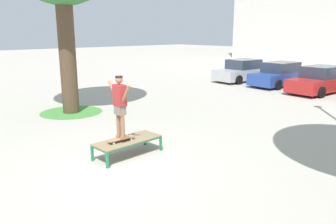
{
  "coord_description": "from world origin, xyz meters",
  "views": [
    {
      "loc": [
        6.67,
        -4.43,
        3.35
      ],
      "look_at": [
        -0.53,
        2.08,
        1.0
      ],
      "focal_mm": 35.53,
      "sensor_mm": 36.0,
      "label": 1
    }
  ],
  "objects_px": {
    "skater": "(120,103)",
    "car_silver": "(242,71)",
    "skate_box": "(128,141)",
    "car_red": "(320,81)",
    "car_blue": "(279,75)",
    "skateboard": "(121,139)"
  },
  "relations": [
    {
      "from": "skater",
      "to": "car_silver",
      "type": "distance_m",
      "value": 15.82
    },
    {
      "from": "skate_box",
      "to": "car_red",
      "type": "bearing_deg",
      "value": 93.28
    },
    {
      "from": "skate_box",
      "to": "car_silver",
      "type": "height_order",
      "value": "car_silver"
    },
    {
      "from": "skater",
      "to": "car_blue",
      "type": "bearing_deg",
      "value": 104.03
    },
    {
      "from": "skateboard",
      "to": "car_red",
      "type": "bearing_deg",
      "value": 93.26
    },
    {
      "from": "skater",
      "to": "car_red",
      "type": "distance_m",
      "value": 13.93
    },
    {
      "from": "skateboard",
      "to": "car_silver",
      "type": "height_order",
      "value": "car_silver"
    },
    {
      "from": "skateboard",
      "to": "car_red",
      "type": "distance_m",
      "value": 13.9
    },
    {
      "from": "car_silver",
      "to": "car_blue",
      "type": "distance_m",
      "value": 2.81
    },
    {
      "from": "skateboard",
      "to": "skater",
      "type": "distance_m",
      "value": 0.99
    },
    {
      "from": "car_red",
      "to": "skate_box",
      "type": "bearing_deg",
      "value": -86.72
    },
    {
      "from": "skate_box",
      "to": "car_red",
      "type": "distance_m",
      "value": 13.69
    },
    {
      "from": "car_blue",
      "to": "skater",
      "type": "bearing_deg",
      "value": -75.97
    },
    {
      "from": "skate_box",
      "to": "skateboard",
      "type": "distance_m",
      "value": 0.25
    },
    {
      "from": "skateboard",
      "to": "car_blue",
      "type": "distance_m",
      "value": 14.87
    },
    {
      "from": "skate_box",
      "to": "skater",
      "type": "relative_size",
      "value": 1.14
    },
    {
      "from": "skater",
      "to": "car_red",
      "type": "height_order",
      "value": "skater"
    },
    {
      "from": "skate_box",
      "to": "skateboard",
      "type": "xyz_separation_m",
      "value": [
        0.01,
        -0.22,
        0.12
      ]
    },
    {
      "from": "skate_box",
      "to": "car_blue",
      "type": "relative_size",
      "value": 0.45
    },
    {
      "from": "car_red",
      "to": "skateboard",
      "type": "bearing_deg",
      "value": -86.74
    },
    {
      "from": "car_silver",
      "to": "skateboard",
      "type": "bearing_deg",
      "value": -66.04
    },
    {
      "from": "skater",
      "to": "car_red",
      "type": "relative_size",
      "value": 0.39
    }
  ]
}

